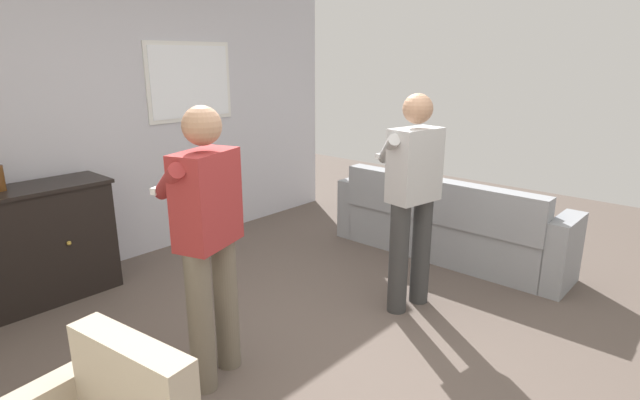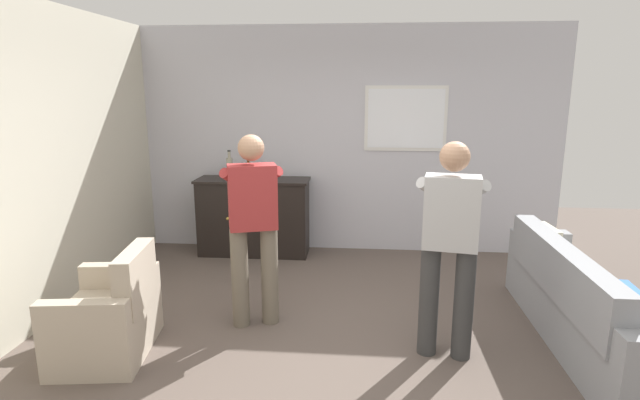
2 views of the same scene
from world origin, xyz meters
The scene contains 6 objects.
ground centered at (0.00, 0.00, 0.00)m, with size 10.40×10.40×0.00m, color brown.
wall_back_with_window centered at (0.01, 2.66, 1.41)m, with size 5.20×0.15×2.80m.
couch centered at (1.94, 0.28, 0.33)m, with size 0.57×2.36×0.83m.
sideboard_cabinet centered at (-1.17, 2.30, 0.48)m, with size 1.39×0.49×0.96m.
person_standing_left centered at (-0.75, 0.42, 0.94)m, with size 0.53×0.52×1.68m.
person_standing_right centered at (0.84, 0.02, 0.94)m, with size 0.55×0.51×1.68m.
Camera 1 is at (-2.35, -1.88, 1.93)m, focal length 28.00 mm.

